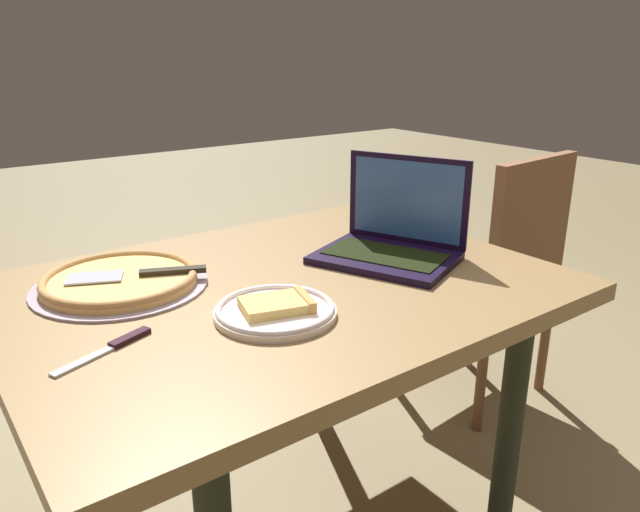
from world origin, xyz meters
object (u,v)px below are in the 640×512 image
pizza_plate (276,310)px  table_knife (113,346)px  pizza_tray (120,280)px  laptop (393,238)px  dining_table (283,312)px  chair_near (494,265)px

pizza_plate → table_knife: size_ratio=1.26×
pizza_tray → pizza_plate: bearing=-59.8°
laptop → table_knife: 0.74m
table_knife → pizza_tray: bearing=68.2°
dining_table → pizza_tray: pizza_tray is taller
laptop → table_knife: laptop is taller
chair_near → pizza_tray: bearing=176.8°
laptop → dining_table: bearing=175.9°
pizza_plate → laptop: bearing=16.2°
dining_table → chair_near: bearing=7.2°
chair_near → dining_table: bearing=-172.8°
chair_near → table_knife: bearing=-171.2°
table_knife → dining_table: bearing=12.3°
table_knife → chair_near: bearing=8.8°
laptop → pizza_plate: (-0.43, -0.13, -0.04)m
pizza_plate → pizza_tray: size_ratio=0.64×
pizza_tray → chair_near: chair_near is taller
table_knife → laptop: bearing=5.3°
pizza_plate → chair_near: 1.11m
laptop → pizza_tray: (-0.63, 0.21, -0.03)m
dining_table → laptop: size_ratio=3.03×
pizza_plate → chair_near: size_ratio=0.28×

